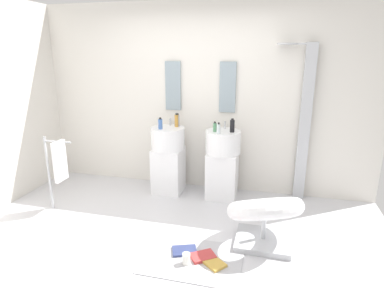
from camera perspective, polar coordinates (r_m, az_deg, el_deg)
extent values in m
cube|color=silver|center=(3.55, -4.76, -17.53)|extent=(4.80, 3.60, 0.04)
cube|color=silver|center=(4.59, 1.58, 8.01)|extent=(4.80, 0.10, 2.60)
cube|color=white|center=(4.61, -4.18, -4.62)|extent=(0.40, 0.40, 0.64)
cylinder|color=white|center=(4.46, -4.30, 1.02)|extent=(0.47, 0.47, 0.30)
cylinder|color=#B7BABF|center=(4.53, -3.84, 3.87)|extent=(0.02, 0.02, 0.10)
cube|color=white|center=(4.44, 5.34, -5.48)|extent=(0.40, 0.40, 0.64)
cylinder|color=white|center=(4.29, 5.50, 0.37)|extent=(0.47, 0.47, 0.30)
cylinder|color=#B7BABF|center=(4.36, 5.83, 3.34)|extent=(0.02, 0.02, 0.10)
cube|color=#8C9EA8|center=(4.60, -3.35, 10.21)|extent=(0.22, 0.03, 0.67)
cube|color=#8C9EA8|center=(4.43, 6.32, 9.92)|extent=(0.22, 0.03, 0.67)
cube|color=#B7BABF|center=(4.43, 19.28, 3.21)|extent=(0.14, 0.08, 2.05)
cylinder|color=#B7BABF|center=(4.31, 18.50, 16.45)|extent=(0.30, 0.02, 0.02)
cylinder|color=#B7BABF|center=(4.27, 16.44, 16.62)|extent=(0.24, 0.24, 0.02)
cube|color=#B7BABF|center=(3.61, 12.38, -16.30)|extent=(0.56, 0.50, 0.06)
cylinder|color=#B7BABF|center=(3.52, 12.55, -13.96)|extent=(0.05, 0.05, 0.34)
torus|color=white|center=(3.43, 12.75, -11.06)|extent=(1.05, 1.05, 0.49)
cylinder|color=#B7BABF|center=(4.42, -23.97, -4.76)|extent=(0.03, 0.03, 0.95)
cylinder|color=#B7BABF|center=(4.19, -22.68, 0.41)|extent=(0.36, 0.02, 0.02)
cube|color=white|center=(4.26, -22.32, -2.83)|extent=(0.04, 0.22, 0.50)
cube|color=#B2B2B7|center=(3.32, 0.11, -19.63)|extent=(0.95, 0.68, 0.01)
cube|color=gold|center=(3.26, 3.58, -20.06)|extent=(0.30, 0.28, 0.02)
cube|color=#B73838|center=(3.32, 1.94, -19.21)|extent=(0.28, 0.27, 0.03)
cube|color=navy|center=(3.40, -1.35, -18.32)|extent=(0.29, 0.25, 0.02)
cylinder|color=white|center=(3.22, -1.01, -19.59)|extent=(0.08, 0.08, 0.11)
cylinder|color=#4C72B7|center=(4.34, -5.62, 3.51)|extent=(0.06, 0.06, 0.14)
cylinder|color=black|center=(4.32, -5.64, 4.52)|extent=(0.03, 0.03, 0.02)
cylinder|color=#59996B|center=(4.19, 4.05, 2.95)|extent=(0.05, 0.05, 0.11)
cylinder|color=black|center=(4.18, 4.07, 3.83)|extent=(0.03, 0.03, 0.02)
cylinder|color=#C68C38|center=(4.46, -2.73, 4.12)|extent=(0.06, 0.06, 0.17)
cylinder|color=black|center=(4.44, -2.74, 5.31)|extent=(0.03, 0.03, 0.02)
cylinder|color=black|center=(4.18, 7.12, 3.16)|extent=(0.06, 0.06, 0.16)
cylinder|color=black|center=(4.16, 7.16, 4.35)|extent=(0.03, 0.03, 0.02)
cylinder|color=#99999E|center=(4.46, -2.53, 4.11)|extent=(0.05, 0.05, 0.16)
cylinder|color=black|center=(4.45, -2.54, 5.25)|extent=(0.03, 0.03, 0.02)
cylinder|color=silver|center=(4.09, 4.71, 2.67)|extent=(0.04, 0.04, 0.12)
cylinder|color=black|center=(4.07, 4.74, 3.65)|extent=(0.02, 0.02, 0.02)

